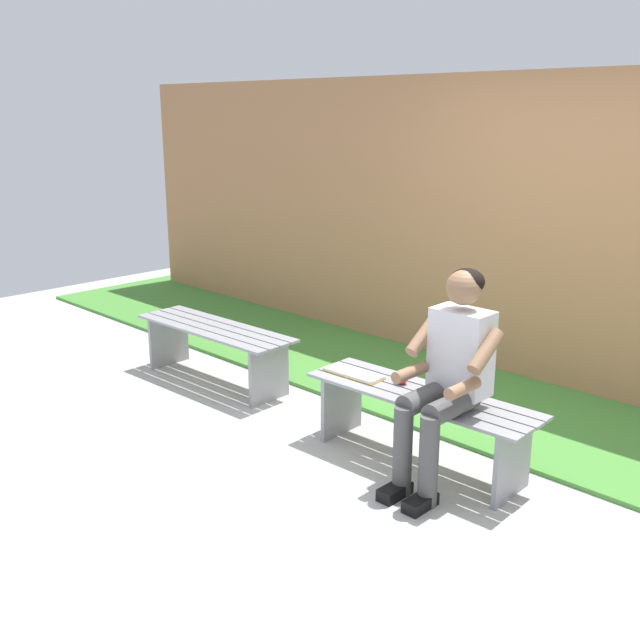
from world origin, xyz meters
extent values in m
cube|color=#B2B2AD|center=(1.02, 1.00, -0.02)|extent=(10.00, 7.00, 0.04)
cube|color=#478C38|center=(1.02, -1.30, 0.01)|extent=(9.00, 1.87, 0.03)
cube|color=#B27A51|center=(0.50, -1.90, 1.20)|extent=(9.50, 0.24, 2.41)
cube|color=gray|center=(0.01, -0.17, 0.45)|extent=(1.51, 0.15, 0.02)
cube|color=gray|center=(0.00, -0.06, 0.45)|extent=(1.51, 0.15, 0.02)
cube|color=gray|center=(0.00, 0.06, 0.45)|extent=(1.51, 0.15, 0.02)
cube|color=gray|center=(-0.01, 0.17, 0.45)|extent=(1.51, 0.15, 0.02)
cube|color=gray|center=(-0.63, -0.02, 0.22)|extent=(0.04, 0.39, 0.44)
cube|color=gray|center=(0.63, 0.02, 0.22)|extent=(0.04, 0.39, 0.44)
cube|color=gray|center=(2.04, -0.17, 0.45)|extent=(1.49, 0.14, 0.02)
cube|color=gray|center=(2.03, -0.06, 0.45)|extent=(1.49, 0.14, 0.02)
cube|color=gray|center=(2.03, 0.06, 0.45)|extent=(1.49, 0.14, 0.02)
cube|color=gray|center=(2.03, 0.17, 0.45)|extent=(1.49, 0.14, 0.02)
cube|color=gray|center=(1.41, -0.02, 0.22)|extent=(0.04, 0.39, 0.44)
cube|color=gray|center=(2.65, 0.02, 0.22)|extent=(0.04, 0.39, 0.44)
cube|color=silver|center=(-0.26, -0.02, 0.78)|extent=(0.34, 0.20, 0.50)
sphere|color=#936B4C|center=(-0.26, -0.01, 1.16)|extent=(0.20, 0.20, 0.20)
ellipsoid|color=black|center=(-0.26, -0.04, 1.19)|extent=(0.20, 0.19, 0.15)
cylinder|color=#4C4C4C|center=(-0.35, 0.18, 0.53)|extent=(0.13, 0.40, 0.13)
cylinder|color=#4C4C4C|center=(-0.17, 0.18, 0.53)|extent=(0.13, 0.40, 0.13)
cylinder|color=#4C4C4C|center=(-0.35, 0.38, 0.27)|extent=(0.11, 0.11, 0.53)
cube|color=black|center=(-0.35, 0.44, 0.04)|extent=(0.10, 0.22, 0.07)
cylinder|color=#4C4C4C|center=(-0.17, 0.38, 0.27)|extent=(0.11, 0.11, 0.53)
cube|color=black|center=(-0.17, 0.44, 0.04)|extent=(0.10, 0.22, 0.07)
cylinder|color=#936B4C|center=(-0.47, 0.06, 0.85)|extent=(0.08, 0.28, 0.23)
cylinder|color=#936B4C|center=(-0.43, 0.22, 0.67)|extent=(0.07, 0.26, 0.07)
cylinder|color=#936B4C|center=(-0.05, 0.06, 0.85)|extent=(0.08, 0.28, 0.23)
cylinder|color=#936B4C|center=(-0.08, 0.22, 0.67)|extent=(0.07, 0.26, 0.07)
sphere|color=red|center=(0.18, -0.04, 0.50)|extent=(0.08, 0.08, 0.08)
cube|color=white|center=(0.40, 0.05, 0.47)|extent=(0.20, 0.16, 0.02)
cube|color=white|center=(0.60, 0.06, 0.47)|extent=(0.20, 0.16, 0.02)
cube|color=#BF8C1E|center=(0.50, 0.05, 0.47)|extent=(0.42, 0.17, 0.01)
camera|label=1|loc=(-2.47, 3.40, 2.12)|focal=41.22mm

